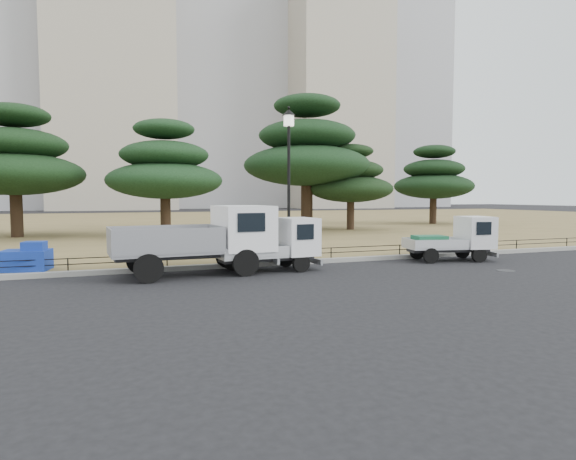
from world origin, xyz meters
name	(u,v)px	position (x,y,z in m)	size (l,w,h in m)	color
ground	(311,276)	(0.00, 0.00, 0.00)	(220.00, 220.00, 0.00)	black
lawn	(178,223)	(0.00, 30.60, 0.07)	(120.00, 56.00, 0.15)	olive
curb	(282,263)	(0.00, 2.60, 0.08)	(120.00, 0.25, 0.16)	gray
truck_large	(204,236)	(-3.00, 1.56, 1.20)	(5.06, 2.31, 2.15)	black
truck_kei_front	(275,245)	(-0.64, 1.47, 0.86)	(3.37, 1.62, 1.74)	black
truck_kei_rear	(455,239)	(6.62, 1.46, 0.84)	(3.43, 1.98, 1.69)	black
street_lamp	(289,158)	(0.36, 2.90, 3.82)	(0.49, 0.49, 5.43)	black
pipe_fence	(281,252)	(0.00, 2.75, 0.44)	(38.00, 0.04, 0.40)	black
tarp_pile	(26,259)	(-8.21, 3.29, 0.51)	(1.51, 1.22, 0.91)	#1636AA
manhole	(506,271)	(6.50, -1.20, 0.01)	(0.60, 0.60, 0.01)	#2D2D30
pine_west_near	(15,161)	(-10.71, 17.36, 4.45)	(7.46, 7.46, 7.46)	black
pine_center_left	(165,169)	(-2.71, 15.27, 4.04)	(6.62, 6.62, 6.73)	black
pine_center_right	(307,152)	(7.00, 17.19, 5.47)	(8.66, 8.66, 9.18)	black
pine_east_near	(351,180)	(10.02, 16.49, 3.57)	(5.86, 5.86, 5.92)	black
pine_east_far	(434,178)	(19.91, 20.40, 3.96)	(6.58, 6.58, 6.61)	black
tower_center_left	(111,63)	(-5.00, 85.00, 27.50)	(22.00, 20.00, 55.00)	#AAA08C
tower_center_right	(219,28)	(18.00, 95.00, 40.00)	(26.00, 24.00, 80.00)	#A0A0A5
tower_east	(333,96)	(40.00, 82.00, 24.00)	(20.00, 18.00, 48.00)	#AAA08C
tower_far_east	(386,62)	(58.00, 90.00, 35.00)	(24.00, 20.00, 70.00)	#A0A0A5
radio_tower	(447,83)	(72.00, 85.00, 30.04)	(1.80, 1.80, 63.00)	#D83F33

